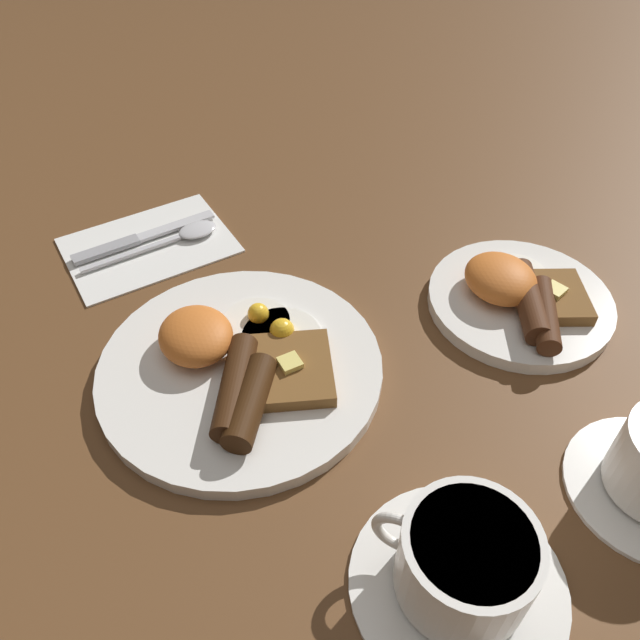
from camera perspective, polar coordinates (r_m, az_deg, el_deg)
ground_plane at (r=0.63m, az=-7.21°, el=-4.86°), size 3.00×3.00×0.00m
breakfast_plate_near at (r=0.62m, az=-7.34°, el=-4.05°), size 0.28×0.28×0.05m
breakfast_plate_far at (r=0.72m, az=17.79°, el=2.14°), size 0.20×0.20×0.05m
teacup_near at (r=0.50m, az=12.95°, el=-21.11°), size 0.17×0.17×0.08m
napkin at (r=0.80m, az=-15.40°, el=6.67°), size 0.16×0.21×0.01m
knife at (r=0.81m, az=-16.39°, el=7.11°), size 0.03×0.18×0.01m
spoon at (r=0.80m, az=-12.33°, el=7.65°), size 0.04×0.17×0.01m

